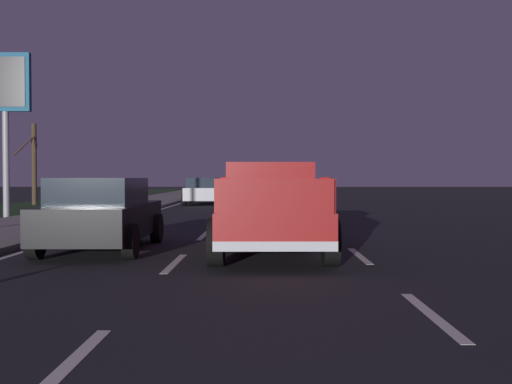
{
  "coord_description": "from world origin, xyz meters",
  "views": [
    {
      "loc": [
        -0.88,
        0.14,
        1.55
      ],
      "look_at": [
        12.34,
        0.31,
        1.23
      ],
      "focal_mm": 41.95,
      "sensor_mm": 36.0,
      "label": 1
    }
  ],
  "objects_px": {
    "sedan_silver": "(202,191)",
    "bare_tree_far": "(34,161)",
    "sedan_black": "(102,213)",
    "gas_price_sign": "(5,95)",
    "pickup_truck": "(270,208)"
  },
  "relations": [
    {
      "from": "pickup_truck",
      "to": "sedan_silver",
      "type": "height_order",
      "value": "pickup_truck"
    },
    {
      "from": "sedan_black",
      "to": "bare_tree_far",
      "type": "distance_m",
      "value": 23.21
    },
    {
      "from": "sedan_silver",
      "to": "bare_tree_far",
      "type": "height_order",
      "value": "bare_tree_far"
    },
    {
      "from": "gas_price_sign",
      "to": "bare_tree_far",
      "type": "relative_size",
      "value": 1.34
    },
    {
      "from": "sedan_black",
      "to": "bare_tree_far",
      "type": "bearing_deg",
      "value": 24.5
    },
    {
      "from": "pickup_truck",
      "to": "sedan_black",
      "type": "height_order",
      "value": "pickup_truck"
    },
    {
      "from": "pickup_truck",
      "to": "sedan_silver",
      "type": "xyz_separation_m",
      "value": [
        21.67,
        3.66,
        -0.13
      ]
    },
    {
      "from": "gas_price_sign",
      "to": "bare_tree_far",
      "type": "xyz_separation_m",
      "value": [
        11.25,
        3.29,
        -2.17
      ]
    },
    {
      "from": "sedan_silver",
      "to": "sedan_black",
      "type": "distance_m",
      "value": 21.55
    },
    {
      "from": "sedan_silver",
      "to": "gas_price_sign",
      "type": "relative_size",
      "value": 0.71
    },
    {
      "from": "gas_price_sign",
      "to": "bare_tree_far",
      "type": "height_order",
      "value": "gas_price_sign"
    },
    {
      "from": "pickup_truck",
      "to": "gas_price_sign",
      "type": "relative_size",
      "value": 0.87
    },
    {
      "from": "sedan_black",
      "to": "gas_price_sign",
      "type": "height_order",
      "value": "gas_price_sign"
    },
    {
      "from": "pickup_truck",
      "to": "gas_price_sign",
      "type": "height_order",
      "value": "gas_price_sign"
    },
    {
      "from": "sedan_silver",
      "to": "pickup_truck",
      "type": "bearing_deg",
      "value": -170.41
    }
  ]
}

